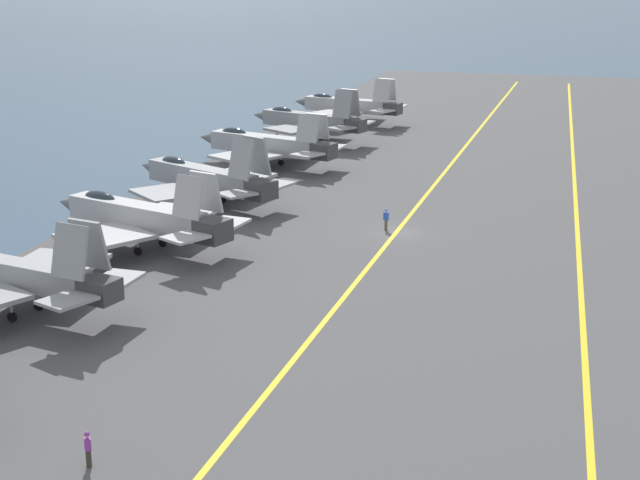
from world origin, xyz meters
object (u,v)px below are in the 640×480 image
object	(u,v)px
parked_jet_fourth	(140,217)
crew_purple_vest	(88,448)
parked_jet_fifth	(205,178)
crew_blue_vest	(386,218)
parked_jet_eighth	(348,106)
parked_jet_sixth	(266,145)
parked_jet_seventh	(309,120)
parked_jet_third	(13,273)

from	to	relation	value
parked_jet_fourth	crew_purple_vest	distance (m)	32.81
parked_jet_fifth	crew_blue_vest	world-z (taller)	parked_jet_fifth
parked_jet_eighth	crew_purple_vest	xyz separation A→B (m)	(-89.86, -12.12, -1.53)
parked_jet_sixth	crew_purple_vest	distance (m)	62.68
parked_jet_seventh	crew_purple_vest	world-z (taller)	parked_jet_seventh
parked_jet_fifth	parked_jet_seventh	bearing A→B (deg)	-0.29
parked_jet_sixth	crew_blue_vest	distance (m)	27.08
crew_purple_vest	parked_jet_fifth	bearing A→B (deg)	16.58
parked_jet_fifth	parked_jet_seventh	xyz separation A→B (m)	(30.92, -0.16, 0.31)
crew_purple_vest	crew_blue_vest	size ratio (longest dim) A/B	0.92
parked_jet_seventh	parked_jet_eighth	size ratio (longest dim) A/B	1.01
parked_jet_fifth	crew_purple_vest	bearing A→B (deg)	-163.42
parked_jet_fifth	crew_blue_vest	xyz separation A→B (m)	(-4.08, -17.20, -1.36)
parked_jet_fifth	parked_jet_sixth	distance (m)	16.68
parked_jet_fifth	parked_jet_sixth	world-z (taller)	parked_jet_fifth
parked_jet_eighth	parked_jet_sixth	bearing A→B (deg)	177.43
parked_jet_fifth	parked_jet_eighth	size ratio (longest dim) A/B	1.07
parked_jet_third	crew_blue_vest	world-z (taller)	parked_jet_third
parked_jet_sixth	parked_jet_eighth	size ratio (longest dim) A/B	1.09
parked_jet_fourth	parked_jet_fifth	bearing A→B (deg)	3.16
parked_jet_seventh	parked_jet_fifth	bearing A→B (deg)	179.71
parked_jet_third	parked_jet_fifth	xyz separation A→B (m)	(29.03, -0.29, -0.26)
parked_jet_sixth	crew_blue_vest	size ratio (longest dim) A/B	9.33
parked_jet_third	parked_jet_fifth	size ratio (longest dim) A/B	0.99
parked_jet_sixth	parked_jet_seventh	size ratio (longest dim) A/B	1.07
parked_jet_seventh	parked_jet_eighth	xyz separation A→B (m)	(14.40, -0.98, -0.22)
parked_jet_sixth	parked_jet_eighth	distance (m)	28.67
parked_jet_third	parked_jet_eighth	xyz separation A→B (m)	(74.35, -1.43, -0.16)
parked_jet_third	parked_jet_fifth	bearing A→B (deg)	-0.58
parked_jet_third	crew_blue_vest	bearing A→B (deg)	-35.02
parked_jet_sixth	crew_blue_vest	bearing A→B (deg)	-140.12
parked_jet_fourth	parked_jet_seventh	world-z (taller)	parked_jet_seventh
parked_jet_eighth	crew_blue_vest	xyz separation A→B (m)	(-49.40, -16.06, -1.45)
parked_jet_third	parked_jet_fourth	distance (m)	14.84
parked_jet_third	parked_jet_seventh	size ratio (longest dim) A/B	1.05
parked_jet_sixth	crew_purple_vest	size ratio (longest dim) A/B	10.11
parked_jet_sixth	parked_jet_seventh	world-z (taller)	parked_jet_seventh
parked_jet_fifth	parked_jet_fourth	bearing A→B (deg)	-176.84
parked_jet_fourth	parked_jet_seventh	distance (m)	45.16
parked_jet_seventh	parked_jet_sixth	bearing A→B (deg)	178.78
parked_jet_third	crew_blue_vest	size ratio (longest dim) A/B	9.12
parked_jet_fourth	parked_jet_sixth	world-z (taller)	parked_jet_fourth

